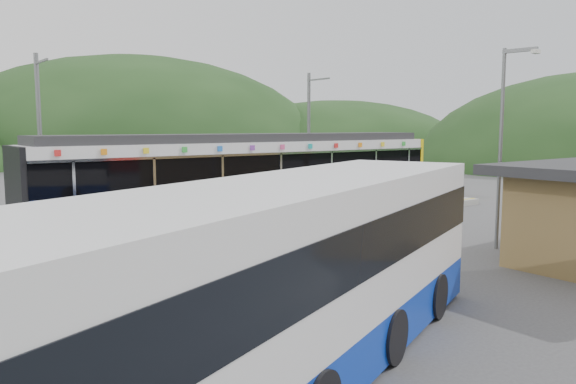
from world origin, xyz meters
TOP-DOWN VIEW (x-y plane):
  - ground at (0.00, 0.00)m, footprint 120.00×120.00m
  - hills at (6.19, 5.29)m, footprint 146.00×149.00m
  - platform at (0.00, 3.30)m, footprint 26.00×3.20m
  - yellow_line at (0.00, 2.00)m, footprint 26.00×0.10m
  - train at (1.61, 6.00)m, footprint 20.44×3.01m
  - catenary_mast_west at (-7.00, 8.56)m, footprint 0.18×1.80m
  - catenary_mast_east at (7.00, 8.56)m, footprint 0.18×1.80m
  - bus at (-7.40, -8.64)m, footprint 11.99×7.07m
  - lamp_post at (4.07, -5.19)m, footprint 0.37×1.17m

SIDE VIEW (x-z plane):
  - ground at x=0.00m, z-range 0.00..0.00m
  - hills at x=6.19m, z-range -13.00..13.00m
  - platform at x=0.00m, z-range 0.00..0.30m
  - yellow_line at x=0.00m, z-range 0.30..0.31m
  - bus at x=-7.40m, z-range -0.06..3.17m
  - train at x=1.61m, z-range 0.19..3.93m
  - catenary_mast_west at x=-7.00m, z-range 0.15..7.15m
  - catenary_mast_east at x=7.00m, z-range 0.15..7.15m
  - lamp_post at x=4.07m, z-range 0.62..7.23m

